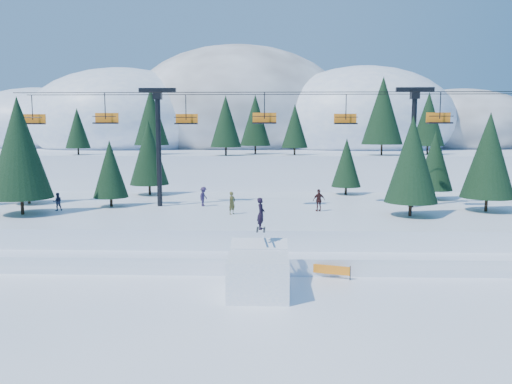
{
  "coord_description": "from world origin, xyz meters",
  "views": [
    {
      "loc": [
        0.8,
        -25.35,
        8.9
      ],
      "look_at": [
        -0.14,
        6.0,
        5.2
      ],
      "focal_mm": 35.0,
      "sensor_mm": 36.0,
      "label": 1
    }
  ],
  "objects_px": {
    "banner_far": "(428,264)",
    "chairlift": "(269,128)",
    "banner_near": "(327,270)",
    "jump_kicker": "(259,271)"
  },
  "relations": [
    {
      "from": "banner_near",
      "to": "banner_far",
      "type": "xyz_separation_m",
      "value": [
        6.6,
        1.46,
        0.0
      ]
    },
    {
      "from": "jump_kicker",
      "to": "banner_far",
      "type": "xyz_separation_m",
      "value": [
        10.78,
        4.48,
        -0.7
      ]
    },
    {
      "from": "banner_near",
      "to": "banner_far",
      "type": "distance_m",
      "value": 6.75
    },
    {
      "from": "chairlift",
      "to": "banner_far",
      "type": "relative_size",
      "value": 16.74
    },
    {
      "from": "chairlift",
      "to": "banner_far",
      "type": "height_order",
      "value": "chairlift"
    },
    {
      "from": "jump_kicker",
      "to": "banner_far",
      "type": "relative_size",
      "value": 1.87
    },
    {
      "from": "jump_kicker",
      "to": "banner_near",
      "type": "bearing_deg",
      "value": 35.89
    },
    {
      "from": "banner_near",
      "to": "chairlift",
      "type": "bearing_deg",
      "value": 105.64
    },
    {
      "from": "jump_kicker",
      "to": "banner_near",
      "type": "height_order",
      "value": "jump_kicker"
    },
    {
      "from": "banner_far",
      "to": "chairlift",
      "type": "bearing_deg",
      "value": 131.07
    }
  ]
}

